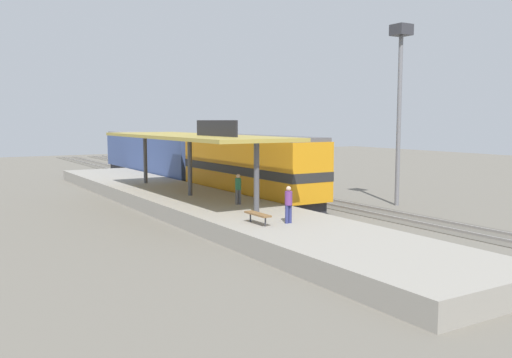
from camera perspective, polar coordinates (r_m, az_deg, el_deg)
The scene contains 11 objects.
ground_plane at distance 38.06m, azimuth 2.27°, elevation -2.35°, with size 120.00×120.00×0.00m, color #666056.
track_near at distance 37.00m, azimuth -0.32°, elevation -2.54°, with size 3.20×110.00×0.16m.
track_far at distance 39.54m, azimuth 5.41°, elevation -2.01°, with size 3.20×110.00×0.16m.
platform at distance 34.82m, azimuth -6.82°, elevation -2.43°, with size 6.00×44.00×0.90m, color gray.
station_canopy at distance 34.37m, azimuth -6.84°, elevation 4.30°, with size 5.20×18.00×4.70m.
platform_bench at distance 24.94m, azimuth 0.18°, elevation -3.70°, with size 0.44×1.70×0.50m.
locomotive at distance 37.18m, azimuth -0.75°, elevation 1.19°, with size 2.93×14.43×4.44m.
passenger_carriage_single at distance 53.44m, azimuth -10.63°, elevation 2.48°, with size 2.90×20.00×4.24m.
light_mast at distance 37.24m, azimuth 14.72°, elevation 10.23°, with size 1.10×1.10×11.70m.
person_waiting at distance 25.13m, azimuth 3.39°, elevation -2.46°, with size 0.34×0.34×1.71m.
person_walking at distance 30.71m, azimuth -1.86°, elevation -0.89°, with size 0.34×0.34×1.71m.
Camera 1 is at (-18.85, -31.35, 5.58)m, focal length 38.56 mm.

